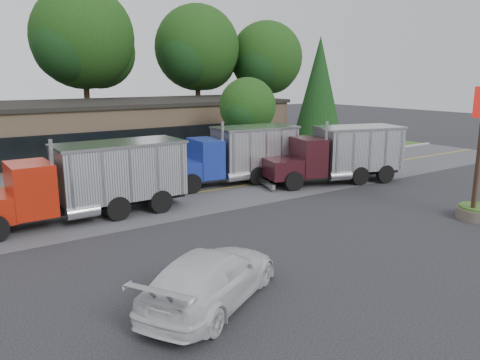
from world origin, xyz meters
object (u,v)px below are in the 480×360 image
(dump_truck_blue, at_px, (238,153))
(rally_car, at_px, (211,277))
(dump_truck_red, at_px, (91,179))
(dump_truck_maroon, at_px, (341,153))

(dump_truck_blue, relative_size, rally_car, 1.59)
(dump_truck_blue, distance_m, rally_car, 15.54)
(rally_car, bearing_deg, dump_truck_red, -29.29)
(dump_truck_red, height_order, dump_truck_blue, same)
(dump_truck_blue, bearing_deg, dump_truck_red, 17.84)
(dump_truck_blue, height_order, dump_truck_maroon, same)
(dump_truck_red, xyz_separation_m, rally_car, (0.16, -10.23, -1.03))
(dump_truck_red, distance_m, dump_truck_blue, 9.76)
(dump_truck_blue, xyz_separation_m, rally_car, (-9.36, -12.36, -1.02))
(dump_truck_red, xyz_separation_m, dump_truck_maroon, (14.76, -1.25, -0.01))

